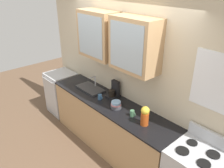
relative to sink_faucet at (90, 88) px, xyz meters
The scene contains 10 objects.
ground_plane 1.12m from the sink_faucet, ahead, with size 10.00×10.00×0.00m, color brown.
back_wall_unit 0.85m from the sink_faucet, 23.11° to the left, with size 4.08×0.46×2.68m.
counter 0.76m from the sink_faucet, ahead, with size 2.59×0.62×0.94m.
sink_faucet is the anchor object (origin of this frame).
bowl_stack 0.80m from the sink_faucet, ahead, with size 0.17×0.17×0.11m.
vase 1.40m from the sink_faucet, ahead, with size 0.12×0.12×0.29m.
cup_near_sink 0.43m from the sink_faucet, 14.06° to the right, with size 0.10×0.07×0.09m.
cup_near_bowls 1.13m from the sink_faucet, ahead, with size 0.10×0.07×0.10m.
dishwasher 1.15m from the sink_faucet, behind, with size 0.56×0.60×0.94m.
coffee_maker 0.52m from the sink_faucet, 15.34° to the left, with size 0.17×0.20×0.29m.
Camera 1 is at (2.47, -2.12, 2.84)m, focal length 36.21 mm.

